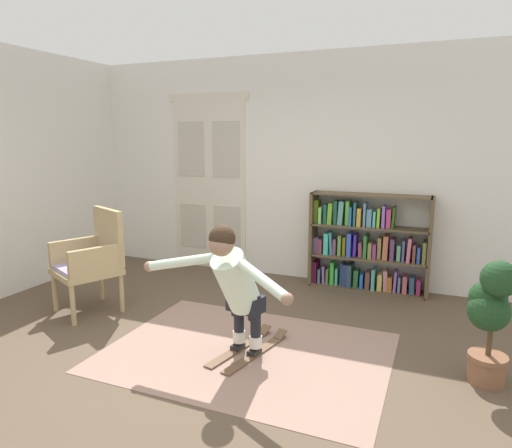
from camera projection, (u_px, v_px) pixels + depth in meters
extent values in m
plane|color=brown|center=(207.00, 362.00, 3.81)|extent=(7.20, 7.20, 0.00)
cube|color=silver|center=(300.00, 169.00, 5.89)|extent=(6.00, 0.10, 2.90)
cube|color=beige|center=(193.00, 185.00, 6.49)|extent=(0.55, 0.04, 2.35)
cube|color=#BBB4A5|center=(191.00, 149.00, 6.38)|extent=(0.41, 0.01, 0.76)
cube|color=#BBB4A5|center=(193.00, 226.00, 6.58)|extent=(0.41, 0.01, 0.64)
cube|color=beige|center=(227.00, 187.00, 6.29)|extent=(0.55, 0.04, 2.35)
cube|color=#BBB4A5|center=(226.00, 149.00, 6.17)|extent=(0.41, 0.01, 0.76)
cube|color=#BBB4A5|center=(227.00, 229.00, 6.38)|extent=(0.41, 0.01, 0.64)
cube|color=beige|center=(208.00, 97.00, 6.16)|extent=(1.22, 0.04, 0.10)
cube|color=#9D7B6B|center=(247.00, 352.00, 3.97)|extent=(2.42, 1.77, 0.01)
cube|color=brown|center=(313.00, 238.00, 5.77)|extent=(0.04, 0.30, 1.19)
cube|color=brown|center=(430.00, 248.00, 5.25)|extent=(0.04, 0.30, 1.19)
cube|color=brown|center=(366.00, 288.00, 5.62)|extent=(1.39, 0.30, 0.02)
cube|color=brown|center=(368.00, 258.00, 5.55)|extent=(1.39, 0.30, 0.02)
cube|color=brown|center=(369.00, 227.00, 5.47)|extent=(1.39, 0.30, 0.02)
cube|color=brown|center=(371.00, 195.00, 5.40)|extent=(1.39, 0.30, 0.02)
cube|color=#561232|center=(316.00, 271.00, 5.86)|extent=(0.05, 0.20, 0.27)
cube|color=#46637E|center=(320.00, 275.00, 5.82)|extent=(0.03, 0.15, 0.18)
cube|color=#8C64AE|center=(324.00, 274.00, 5.80)|extent=(0.04, 0.16, 0.22)
cube|color=#607C43|center=(328.00, 276.00, 5.77)|extent=(0.03, 0.15, 0.20)
cube|color=green|center=(333.00, 272.00, 5.77)|extent=(0.05, 0.15, 0.28)
cube|color=#51B08C|center=(337.00, 276.00, 5.75)|extent=(0.03, 0.16, 0.21)
cube|color=navy|center=(342.00, 273.00, 5.72)|extent=(0.03, 0.15, 0.29)
cube|color=navy|center=(345.00, 275.00, 5.68)|extent=(0.05, 0.14, 0.28)
cube|color=#294652|center=(350.00, 275.00, 5.66)|extent=(0.05, 0.23, 0.29)
cube|color=#307237|center=(357.00, 278.00, 5.66)|extent=(0.06, 0.17, 0.22)
cube|color=blue|center=(362.00, 280.00, 5.62)|extent=(0.04, 0.17, 0.18)
cube|color=brown|center=(368.00, 279.00, 5.60)|extent=(0.05, 0.19, 0.21)
cube|color=#51A8A3|center=(374.00, 279.00, 5.55)|extent=(0.04, 0.22, 0.26)
cube|color=#CDB657|center=(380.00, 281.00, 5.55)|extent=(0.05, 0.19, 0.20)
cube|color=#CE858D|center=(386.00, 279.00, 5.53)|extent=(0.06, 0.18, 0.25)
cube|color=#A35F26|center=(390.00, 284.00, 5.49)|extent=(0.06, 0.16, 0.18)
cube|color=#875BB8|center=(395.00, 281.00, 5.47)|extent=(0.04, 0.19, 0.26)
cube|color=#6B8AB7|center=(399.00, 284.00, 5.47)|extent=(0.03, 0.16, 0.19)
cube|color=#AE5560|center=(405.00, 284.00, 5.43)|extent=(0.05, 0.18, 0.21)
cube|color=#324E74|center=(412.00, 285.00, 5.42)|extent=(0.06, 0.17, 0.20)
cube|color=#99295A|center=(419.00, 287.00, 5.36)|extent=(0.05, 0.15, 0.19)
cube|color=slate|center=(317.00, 244.00, 5.78)|extent=(0.06, 0.14, 0.20)
cube|color=#81384D|center=(322.00, 245.00, 5.77)|extent=(0.05, 0.21, 0.19)
cube|color=#3FC5A5|center=(328.00, 243.00, 5.72)|extent=(0.06, 0.24, 0.27)
cube|color=teal|center=(332.00, 243.00, 5.67)|extent=(0.05, 0.15, 0.29)
cube|color=#754A67|center=(335.00, 246.00, 5.69)|extent=(0.04, 0.17, 0.20)
cube|color=#609446|center=(340.00, 245.00, 5.64)|extent=(0.04, 0.15, 0.25)
cube|color=#686C15|center=(345.00, 246.00, 5.64)|extent=(0.04, 0.20, 0.24)
cube|color=blue|center=(350.00, 244.00, 5.60)|extent=(0.05, 0.21, 0.29)
cube|color=#3F25AF|center=(356.00, 245.00, 5.59)|extent=(0.04, 0.18, 0.28)
cube|color=#9C4760|center=(361.00, 249.00, 5.57)|extent=(0.05, 0.16, 0.19)
cube|color=#2D7236|center=(366.00, 246.00, 5.54)|extent=(0.04, 0.23, 0.28)
cube|color=olive|center=(371.00, 250.00, 5.52)|extent=(0.04, 0.23, 0.20)
cube|color=#933984|center=(375.00, 251.00, 5.49)|extent=(0.04, 0.17, 0.18)
cube|color=olive|center=(380.00, 248.00, 5.49)|extent=(0.04, 0.16, 0.26)
cube|color=#BB6C4C|center=(386.00, 247.00, 5.45)|extent=(0.06, 0.19, 0.29)
cube|color=#57375C|center=(393.00, 249.00, 5.40)|extent=(0.05, 0.20, 0.27)
cube|color=#74BD92|center=(399.00, 252.00, 5.41)|extent=(0.04, 0.18, 0.19)
cube|color=#464F84|center=(404.00, 251.00, 5.35)|extent=(0.03, 0.18, 0.26)
cube|color=#C86484|center=(409.00, 250.00, 5.33)|extent=(0.05, 0.20, 0.29)
cube|color=brown|center=(414.00, 253.00, 5.31)|extent=(0.03, 0.20, 0.22)
cube|color=blue|center=(419.00, 255.00, 5.31)|extent=(0.03, 0.17, 0.19)
cube|color=olive|center=(425.00, 252.00, 5.28)|extent=(0.04, 0.23, 0.26)
cube|color=#507217|center=(317.00, 211.00, 5.69)|extent=(0.05, 0.14, 0.29)
cube|color=#89D66E|center=(321.00, 215.00, 5.66)|extent=(0.03, 0.19, 0.21)
cube|color=#1A5848|center=(327.00, 213.00, 5.66)|extent=(0.04, 0.21, 0.24)
cube|color=#64A92F|center=(331.00, 213.00, 5.62)|extent=(0.06, 0.21, 0.27)
cube|color=#245440|center=(336.00, 212.00, 5.60)|extent=(0.04, 0.17, 0.30)
cube|color=teal|center=(342.00, 213.00, 5.56)|extent=(0.07, 0.18, 0.30)
cube|color=#58AB38|center=(348.00, 213.00, 5.55)|extent=(0.04, 0.18, 0.30)
cube|color=#2663A9|center=(352.00, 216.00, 5.53)|extent=(0.03, 0.24, 0.23)
cube|color=#285E6D|center=(356.00, 214.00, 5.50)|extent=(0.03, 0.21, 0.29)
cube|color=gold|center=(360.00, 217.00, 5.50)|extent=(0.05, 0.23, 0.22)
cube|color=#5A84A1|center=(365.00, 214.00, 5.45)|extent=(0.03, 0.19, 0.29)
cube|color=#5B8CA8|center=(370.00, 218.00, 5.44)|extent=(0.06, 0.16, 0.22)
cube|color=#54C7BB|center=(375.00, 219.00, 5.44)|extent=(0.03, 0.20, 0.19)
cube|color=#88C02C|center=(379.00, 217.00, 5.43)|extent=(0.04, 0.23, 0.23)
cube|color=#8160C9|center=(384.00, 217.00, 5.37)|extent=(0.03, 0.16, 0.26)
cube|color=#BB3D78|center=(389.00, 218.00, 5.36)|extent=(0.05, 0.15, 0.23)
cube|color=#29550D|center=(394.00, 217.00, 5.35)|extent=(0.04, 0.19, 0.26)
cylinder|color=tan|center=(55.00, 292.00, 4.89)|extent=(0.07, 0.07, 0.42)
cylinder|color=tan|center=(73.00, 305.00, 4.51)|extent=(0.07, 0.07, 0.42)
cylinder|color=tan|center=(101.00, 282.00, 5.23)|extent=(0.07, 0.07, 0.42)
cylinder|color=tan|center=(122.00, 293.00, 4.85)|extent=(0.07, 0.07, 0.42)
cube|color=tan|center=(87.00, 271.00, 4.82)|extent=(0.80, 0.80, 0.06)
cube|color=#A39BCF|center=(86.00, 267.00, 4.81)|extent=(0.72, 0.72, 0.04)
cube|color=tan|center=(109.00, 236.00, 4.93)|extent=(0.57, 0.31, 0.60)
cube|color=tan|center=(76.00, 251.00, 4.99)|extent=(0.29, 0.53, 0.28)
cube|color=tan|center=(96.00, 261.00, 4.59)|extent=(0.29, 0.53, 0.28)
cylinder|color=brown|center=(487.00, 369.00, 3.46)|extent=(0.27, 0.27, 0.23)
cylinder|color=brown|center=(488.00, 357.00, 3.45)|extent=(0.29, 0.29, 0.04)
cylinder|color=#4C3823|center=(490.00, 333.00, 3.41)|extent=(0.04, 0.04, 0.36)
sphere|color=#1B3D1D|center=(489.00, 311.00, 3.31)|extent=(0.30, 0.30, 0.30)
sphere|color=#1B3D1D|center=(500.00, 279.00, 3.21)|extent=(0.26, 0.26, 0.26)
sphere|color=#1B3D1D|center=(488.00, 299.00, 3.35)|extent=(0.27, 0.27, 0.27)
cube|color=brown|center=(239.00, 348.00, 4.02)|extent=(0.28, 0.85, 0.01)
cube|color=brown|center=(264.00, 330.00, 4.33)|extent=(0.11, 0.13, 0.06)
cube|color=black|center=(238.00, 346.00, 4.00)|extent=(0.11, 0.13, 0.04)
cube|color=brown|center=(256.00, 353.00, 3.92)|extent=(0.28, 0.85, 0.01)
cube|color=brown|center=(280.00, 334.00, 4.23)|extent=(0.11, 0.13, 0.06)
cube|color=black|center=(254.00, 352.00, 3.90)|extent=(0.11, 0.13, 0.04)
cylinder|color=white|center=(239.00, 336.00, 4.00)|extent=(0.13, 0.13, 0.10)
cylinder|color=black|center=(239.00, 315.00, 3.96)|extent=(0.11, 0.11, 0.30)
cylinder|color=black|center=(237.00, 303.00, 3.93)|extent=(0.13, 0.13, 0.22)
cylinder|color=white|center=(256.00, 341.00, 3.90)|extent=(0.13, 0.13, 0.10)
cylinder|color=black|center=(256.00, 320.00, 3.86)|extent=(0.11, 0.11, 0.30)
cylinder|color=black|center=(254.00, 307.00, 3.82)|extent=(0.13, 0.13, 0.22)
cube|color=black|center=(246.00, 303.00, 3.87)|extent=(0.33, 0.24, 0.14)
cylinder|color=silver|center=(236.00, 281.00, 3.73)|extent=(0.38, 0.55, 0.59)
sphere|color=#9B755D|center=(221.00, 244.00, 3.51)|extent=(0.24, 0.24, 0.20)
sphere|color=#382619|center=(222.00, 238.00, 3.51)|extent=(0.25, 0.25, 0.21)
cylinder|color=silver|center=(180.00, 262.00, 3.75)|extent=(0.59, 0.16, 0.19)
sphere|color=#9B755D|center=(149.00, 266.00, 3.84)|extent=(0.11, 0.11, 0.09)
cylinder|color=silver|center=(263.00, 280.00, 3.28)|extent=(0.53, 0.39, 0.19)
sphere|color=#9B755D|center=(287.00, 299.00, 3.06)|extent=(0.11, 0.11, 0.09)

